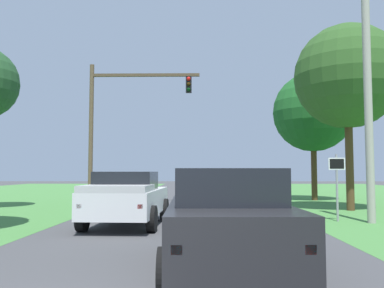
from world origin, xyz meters
name	(u,v)px	position (x,y,z in m)	size (l,w,h in m)	color
ground_plane	(183,225)	(0.00, 9.63, 0.00)	(120.00, 120.00, 0.00)	#424244
red_suv_near	(226,217)	(1.03, 3.41, 0.98)	(2.35, 4.85, 1.86)	black
pickup_truck_lead	(127,198)	(-1.85, 9.39, 0.93)	(2.50, 4.88, 1.80)	silver
traffic_light	(118,113)	(-3.92, 18.06, 5.02)	(6.13, 0.40, 7.76)	brown
keep_moving_sign	(337,178)	(5.58, 10.76, 1.56)	(0.60, 0.09, 2.44)	gray
oak_tree_right	(313,112)	(7.79, 21.45, 5.55)	(5.01, 5.01, 8.07)	#4C351E
utility_pole_right	(368,94)	(6.59, 10.29, 4.55)	(0.28, 0.28, 9.11)	#9E998E
extra_tree_1	(347,77)	(7.57, 14.86, 6.28)	(4.93, 4.93, 8.76)	#4C351E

